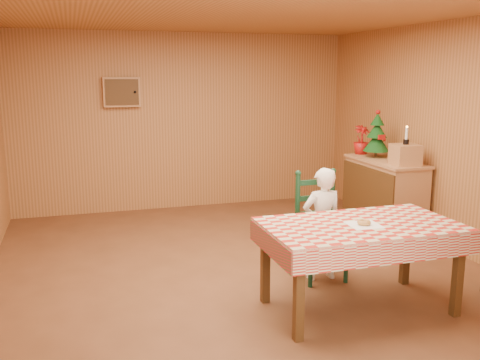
{
  "coord_description": "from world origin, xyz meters",
  "views": [
    {
      "loc": [
        -1.58,
        -4.87,
        2.02
      ],
      "look_at": [
        0.0,
        0.2,
        0.95
      ],
      "focal_mm": 40.0,
      "sensor_mm": 36.0,
      "label": 1
    }
  ],
  "objects_px": {
    "dining_table": "(360,233)",
    "seated_child": "(322,224)",
    "crate": "(405,155)",
    "shelf_unit": "(384,196)",
    "christmas_tree": "(377,136)",
    "ladder_chair": "(319,228)"
  },
  "relations": [
    {
      "from": "ladder_chair",
      "to": "shelf_unit",
      "type": "distance_m",
      "value": 1.93
    },
    {
      "from": "shelf_unit",
      "to": "crate",
      "type": "relative_size",
      "value": 4.13
    },
    {
      "from": "shelf_unit",
      "to": "christmas_tree",
      "type": "distance_m",
      "value": 0.79
    },
    {
      "from": "seated_child",
      "to": "christmas_tree",
      "type": "relative_size",
      "value": 1.81
    },
    {
      "from": "ladder_chair",
      "to": "seated_child",
      "type": "relative_size",
      "value": 0.96
    },
    {
      "from": "dining_table",
      "to": "shelf_unit",
      "type": "height_order",
      "value": "shelf_unit"
    },
    {
      "from": "dining_table",
      "to": "seated_child",
      "type": "xyz_separation_m",
      "value": [
        -0.0,
        0.73,
        -0.13
      ]
    },
    {
      "from": "christmas_tree",
      "to": "crate",
      "type": "bearing_deg",
      "value": -90.0
    },
    {
      "from": "crate",
      "to": "christmas_tree",
      "type": "relative_size",
      "value": 0.48
    },
    {
      "from": "shelf_unit",
      "to": "christmas_tree",
      "type": "xyz_separation_m",
      "value": [
        0.01,
        0.25,
        0.74
      ]
    },
    {
      "from": "dining_table",
      "to": "crate",
      "type": "relative_size",
      "value": 5.52
    },
    {
      "from": "dining_table",
      "to": "ladder_chair",
      "type": "bearing_deg",
      "value": 90.0
    },
    {
      "from": "christmas_tree",
      "to": "dining_table",
      "type": "bearing_deg",
      "value": -123.77
    },
    {
      "from": "seated_child",
      "to": "shelf_unit",
      "type": "distance_m",
      "value": 1.97
    },
    {
      "from": "ladder_chair",
      "to": "crate",
      "type": "bearing_deg",
      "value": 28.41
    },
    {
      "from": "ladder_chair",
      "to": "seated_child",
      "type": "distance_m",
      "value": 0.08
    },
    {
      "from": "ladder_chair",
      "to": "crate",
      "type": "height_order",
      "value": "crate"
    },
    {
      "from": "dining_table",
      "to": "seated_child",
      "type": "relative_size",
      "value": 1.47
    },
    {
      "from": "dining_table",
      "to": "ladder_chair",
      "type": "xyz_separation_m",
      "value": [
        0.0,
        0.79,
        -0.18
      ]
    },
    {
      "from": "ladder_chair",
      "to": "seated_child",
      "type": "bearing_deg",
      "value": -90.0
    },
    {
      "from": "ladder_chair",
      "to": "christmas_tree",
      "type": "distance_m",
      "value": 2.22
    },
    {
      "from": "ladder_chair",
      "to": "shelf_unit",
      "type": "bearing_deg",
      "value": 39.05
    }
  ]
}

